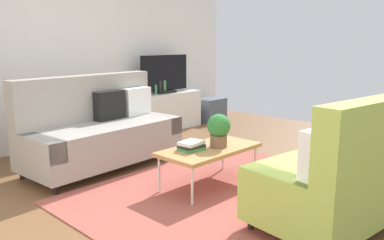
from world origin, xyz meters
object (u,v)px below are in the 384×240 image
object	(u,v)px
couch_green	(357,170)
potted_plant	(219,129)
table_book_0	(191,149)
couch_beige	(101,130)
coffee_table	(210,150)
bottle_1	(160,87)
tv_console	(164,111)
bottle_0	(156,89)
storage_trunk	(210,110)
vase_1	(144,89)
vase_0	(135,90)
tv	(165,75)
bottle_2	(165,87)

from	to	relation	value
couch_green	potted_plant	bearing A→B (deg)	104.72
couch_green	table_book_0	world-z (taller)	couch_green
couch_beige	coffee_table	bearing A→B (deg)	101.73
couch_beige	bottle_1	bearing A→B (deg)	-156.09
tv_console	bottle_0	bearing A→B (deg)	-169.75
table_book_0	potted_plant	bearing A→B (deg)	-21.76
storage_trunk	vase_1	size ratio (longest dim) A/B	2.82
couch_green	potted_plant	xyz separation A→B (m)	(-0.19, 1.37, 0.17)
vase_0	tv	bearing A→B (deg)	-6.88
couch_green	vase_0	bearing A→B (deg)	86.90
potted_plant	table_book_0	bearing A→B (deg)	158.24
bottle_1	coffee_table	bearing A→B (deg)	-120.88
bottle_0	couch_beige	bearing A→B (deg)	-151.27
tv_console	vase_1	distance (m)	0.57
couch_beige	table_book_0	size ratio (longest dim) A/B	8.11
table_book_0	vase_0	distance (m)	2.66
couch_beige	potted_plant	bearing A→B (deg)	104.37
couch_beige	coffee_table	distance (m)	1.48
coffee_table	storage_trunk	distance (m)	3.49
storage_trunk	bottle_0	xyz separation A→B (m)	(-1.32, 0.06, 0.50)
storage_trunk	vase_1	bearing A→B (deg)	174.26
tv	vase_1	bearing A→B (deg)	169.87
bottle_0	vase_0	bearing A→B (deg)	165.92
tv_console	vase_0	world-z (taller)	vase_0
couch_beige	potted_plant	xyz separation A→B (m)	(0.47, -1.47, 0.17)
couch_beige	storage_trunk	xyz separation A→B (m)	(3.02, 0.87, -0.23)
coffee_table	bottle_0	bearing A→B (deg)	60.92
tv_console	tv	world-z (taller)	tv
storage_trunk	vase_0	distance (m)	1.76
tv_console	storage_trunk	xyz separation A→B (m)	(1.10, -0.10, -0.10)
couch_beige	coffee_table	size ratio (longest dim) A/B	1.77
couch_green	tv_console	bearing A→B (deg)	78.58
tv_console	bottle_1	size ratio (longest dim) A/B	6.51
vase_1	bottle_2	xyz separation A→B (m)	(0.37, -0.09, 0.02)
couch_green	bottle_0	xyz separation A→B (m)	(1.03, 3.77, 0.28)
storage_trunk	table_book_0	distance (m)	3.61
bottle_0	bottle_2	size ratio (longest dim) A/B	0.74
tv_console	bottle_1	bearing A→B (deg)	-161.96
bottle_2	potted_plant	bearing A→B (deg)	-120.60
couch_green	storage_trunk	size ratio (longest dim) A/B	3.82
couch_beige	vase_1	world-z (taller)	couch_beige
table_book_0	bottle_2	bearing A→B (deg)	53.19
storage_trunk	potted_plant	distance (m)	3.48
vase_1	bottle_0	xyz separation A→B (m)	(0.17, -0.09, -0.01)
table_book_0	vase_1	xyz separation A→B (m)	(1.34, 2.37, 0.30)
couch_beige	vase_0	size ratio (longest dim) A/B	9.84
coffee_table	tv	bearing A→B (deg)	57.19
table_book_0	bottle_1	xyz separation A→B (m)	(1.61, 2.28, 0.31)
coffee_table	couch_green	bearing A→B (deg)	-78.89
coffee_table	bottle_1	xyz separation A→B (m)	(1.41, 2.35, 0.35)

